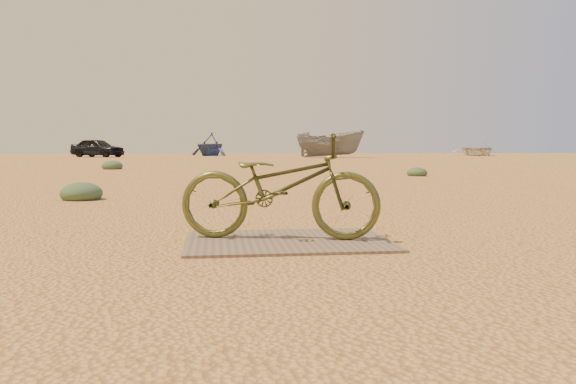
{
  "coord_description": "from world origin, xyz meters",
  "views": [
    {
      "loc": [
        -0.51,
        -3.96,
        0.77
      ],
      "look_at": [
        0.05,
        0.48,
        0.41
      ],
      "focal_mm": 35.0,
      "sensor_mm": 36.0,
      "label": 1
    }
  ],
  "objects": [
    {
      "name": "car",
      "position": [
        -9.25,
        38.89,
        0.69
      ],
      "size": [
        4.31,
        3.33,
        1.37
      ],
      "primitive_type": "imported",
      "rotation": [
        0.0,
        0.0,
        1.08
      ],
      "color": "black",
      "rests_on": "ground"
    },
    {
      "name": "kale_a",
      "position": [
        -2.48,
        4.48,
        0.0
      ],
      "size": [
        0.6,
        0.6,
        0.33
      ],
      "primitive_type": "ellipsoid",
      "color": "#445F3E",
      "rests_on": "ground"
    },
    {
      "name": "kale_b",
      "position": [
        4.72,
        10.27,
        0.0
      ],
      "size": [
        0.53,
        0.53,
        0.29
      ],
      "primitive_type": "ellipsoid",
      "color": "#445F3E",
      "rests_on": "ground"
    },
    {
      "name": "plywood_board",
      "position": [
        0.05,
        0.48,
        0.01
      ],
      "size": [
        1.63,
        1.15,
        0.02
      ],
      "primitive_type": "cube",
      "color": "brown",
      "rests_on": "ground"
    },
    {
      "name": "kale_c",
      "position": [
        -4.07,
        15.82,
        0.0
      ],
      "size": [
        0.7,
        0.7,
        0.39
      ],
      "primitive_type": "ellipsoid",
      "color": "#445F3E",
      "rests_on": "ground"
    },
    {
      "name": "bicycle",
      "position": [
        -0.01,
        0.54,
        0.45
      ],
      "size": [
        1.71,
        0.92,
        0.85
      ],
      "primitive_type": "imported",
      "rotation": [
        0.0,
        0.0,
        1.34
      ],
      "color": "#4D4F24",
      "rests_on": "plywood_board"
    },
    {
      "name": "boat_far_right",
      "position": [
        21.47,
        41.55,
        0.55
      ],
      "size": [
        5.13,
        6.15,
        1.1
      ],
      "primitive_type": "imported",
      "rotation": [
        0.0,
        0.0,
        -0.29
      ],
      "color": "beige",
      "rests_on": "ground"
    },
    {
      "name": "boat_far_left",
      "position": [
        -1.06,
        43.48,
        0.98
      ],
      "size": [
        4.74,
        4.9,
        1.97
      ],
      "primitive_type": "imported",
      "rotation": [
        0.0,
        0.0,
        -0.57
      ],
      "color": "#34487F",
      "rests_on": "ground"
    },
    {
      "name": "ground",
      "position": [
        0.0,
        0.0,
        0.0
      ],
      "size": [
        120.0,
        120.0,
        0.0
      ],
      "primitive_type": "plane",
      "color": "tan",
      "rests_on": "ground"
    },
    {
      "name": "boat_mid_right",
      "position": [
        7.44,
        35.26,
        0.95
      ],
      "size": [
        5.23,
        3.78,
        1.9
      ],
      "primitive_type": "imported",
      "rotation": [
        0.0,
        0.0,
        1.13
      ],
      "color": "slate",
      "rests_on": "ground"
    }
  ]
}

